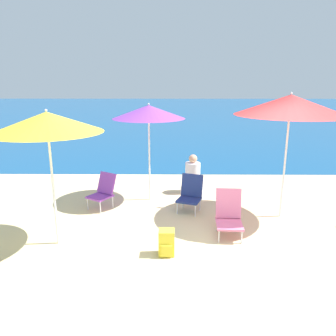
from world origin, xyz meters
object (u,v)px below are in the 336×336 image
(beach_chair_pink, at_px, (229,214))
(backpack_yellow, at_px, (167,243))
(beach_umbrella_red, at_px, (290,105))
(person_seated_near, at_px, (193,177))
(beach_umbrella_purple, at_px, (149,112))
(beach_chair_navy, at_px, (190,193))
(beach_chair_purple, at_px, (103,190))
(beach_umbrella_yellow, at_px, (47,122))

(beach_chair_pink, relative_size, backpack_yellow, 1.93)
(beach_umbrella_red, bearing_deg, person_seated_near, 138.95)
(beach_umbrella_purple, bearing_deg, beach_chair_pink, -49.18)
(beach_umbrella_red, height_order, beach_chair_navy, beach_umbrella_red)
(beach_umbrella_purple, xyz_separation_m, beach_chair_pink, (1.47, -1.70, -1.58))
(beach_chair_purple, bearing_deg, beach_umbrella_yellow, -73.02)
(beach_umbrella_red, height_order, beach_chair_purple, beach_umbrella_red)
(beach_chair_purple, bearing_deg, backpack_yellow, -22.80)
(beach_chair_pink, bearing_deg, beach_chair_navy, 122.90)
(beach_umbrella_purple, xyz_separation_m, beach_umbrella_yellow, (-1.38, -2.07, 0.04))
(beach_umbrella_red, bearing_deg, beach_chair_navy, 171.19)
(backpack_yellow, bearing_deg, beach_umbrella_purple, 99.59)
(beach_umbrella_red, xyz_separation_m, person_seated_near, (-1.64, 1.43, -1.79))
(beach_umbrella_red, xyz_separation_m, beach_chair_purple, (-3.57, 0.44, -1.79))
(beach_umbrella_purple, height_order, person_seated_near, beach_umbrella_purple)
(beach_umbrella_purple, relative_size, beach_chair_purple, 2.97)
(beach_umbrella_purple, xyz_separation_m, person_seated_near, (0.99, 0.51, -1.58))
(beach_umbrella_yellow, height_order, beach_chair_navy, beach_umbrella_yellow)
(beach_umbrella_red, relative_size, beach_chair_purple, 3.32)
(beach_umbrella_red, distance_m, backpack_yellow, 3.32)
(beach_chair_navy, xyz_separation_m, backpack_yellow, (-0.46, -1.77, -0.19))
(beach_umbrella_yellow, xyz_separation_m, beach_chair_pink, (2.85, 0.37, -1.62))
(beach_umbrella_yellow, relative_size, beach_chair_pink, 2.82)
(beach_umbrella_purple, height_order, beach_chair_purple, beach_umbrella_purple)
(beach_umbrella_purple, distance_m, backpack_yellow, 3.01)
(beach_umbrella_yellow, distance_m, beach_chair_purple, 2.31)
(beach_umbrella_red, relative_size, backpack_yellow, 5.94)
(beach_umbrella_red, distance_m, beach_chair_navy, 2.52)
(beach_chair_pink, xyz_separation_m, beach_chair_purple, (-2.41, 1.22, 0.01))
(beach_umbrella_red, bearing_deg, backpack_yellow, -146.02)
(beach_chair_purple, bearing_deg, beach_chair_navy, 27.00)
(beach_chair_purple, height_order, beach_chair_navy, beach_chair_navy)
(beach_chair_purple, distance_m, beach_chair_navy, 1.82)
(beach_chair_navy, distance_m, person_seated_near, 1.16)
(beach_umbrella_yellow, bearing_deg, beach_umbrella_purple, 56.33)
(beach_umbrella_red, relative_size, beach_chair_navy, 3.20)
(beach_umbrella_yellow, relative_size, person_seated_near, 2.37)
(beach_chair_pink, bearing_deg, beach_umbrella_red, 37.26)
(beach_umbrella_red, bearing_deg, beach_umbrella_yellow, -163.98)
(backpack_yellow, bearing_deg, beach_umbrella_red, 33.98)
(beach_chair_navy, distance_m, backpack_yellow, 1.84)
(beach_umbrella_yellow, relative_size, beach_chair_purple, 3.04)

